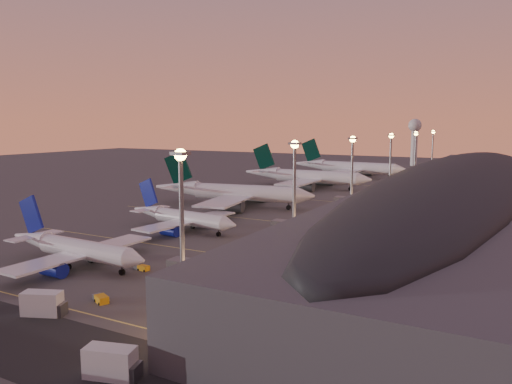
% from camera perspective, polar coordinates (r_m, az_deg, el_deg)
% --- Properties ---
extents(ground, '(700.00, 700.00, 0.00)m').
position_cam_1_polar(ground, '(129.65, -10.41, -5.41)').
color(ground, '#464340').
extents(airliner_narrow_south, '(38.89, 34.67, 13.92)m').
position_cam_1_polar(airliner_narrow_south, '(111.24, -20.04, -6.07)').
color(airliner_narrow_south, silver).
rests_on(airliner_narrow_south, ground).
extents(airliner_narrow_north, '(38.31, 34.46, 13.68)m').
position_cam_1_polar(airliner_narrow_north, '(140.03, -8.48, -2.90)').
color(airliner_narrow_north, silver).
rests_on(airliner_narrow_north, ground).
extents(airliner_wide_near, '(60.87, 56.07, 19.51)m').
position_cam_1_polar(airliner_wide_near, '(177.84, -2.79, -0.04)').
color(airliner_wide_near, silver).
rests_on(airliner_wide_near, ground).
extents(airliner_wide_mid, '(62.19, 56.38, 19.97)m').
position_cam_1_polar(airliner_wide_mid, '(230.70, 5.67, 1.78)').
color(airliner_wide_mid, silver).
rests_on(airliner_wide_mid, ground).
extents(airliner_wide_far, '(65.30, 59.59, 20.89)m').
position_cam_1_polar(airliner_wide_far, '(278.98, 10.48, 2.79)').
color(airliner_wide_far, silver).
rests_on(airliner_wide_far, ground).
extents(terminal_building, '(56.35, 255.00, 17.46)m').
position_cam_1_polar(terminal_building, '(172.41, 22.39, 0.38)').
color(terminal_building, '#47474C').
rests_on(terminal_building, ground).
extents(light_masts, '(2.20, 217.20, 25.90)m').
position_cam_1_polar(light_masts, '(168.98, 13.52, 3.61)').
color(light_masts, gray).
rests_on(light_masts, ground).
extents(radar_tower, '(9.00, 9.00, 32.50)m').
position_cam_1_polar(radar_tower, '(364.59, 17.68, 6.31)').
color(radar_tower, silver).
rests_on(radar_tower, ground).
extents(lane_markings, '(90.00, 180.36, 0.00)m').
position_cam_1_polar(lane_markings, '(161.95, -1.47, -2.62)').
color(lane_markings, '#D8C659').
rests_on(lane_markings, ground).
extents(baggage_tug_a, '(4.28, 3.08, 1.19)m').
position_cam_1_polar(baggage_tug_a, '(88.66, -17.34, -11.56)').
color(baggage_tug_a, orange).
rests_on(baggage_tug_a, ground).
extents(baggage_tug_b, '(3.52, 1.69, 1.03)m').
position_cam_1_polar(baggage_tug_b, '(104.57, -12.89, -8.45)').
color(baggage_tug_b, orange).
rests_on(baggage_tug_b, ground).
extents(catering_truck_a, '(7.03, 4.83, 3.70)m').
position_cam_1_polar(catering_truck_a, '(85.54, -23.03, -11.72)').
color(catering_truck_a, silver).
rests_on(catering_truck_a, ground).
extents(catering_truck_b, '(7.00, 4.19, 3.69)m').
position_cam_1_polar(catering_truck_b, '(63.59, -16.03, -18.34)').
color(catering_truck_b, silver).
rests_on(catering_truck_b, ground).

